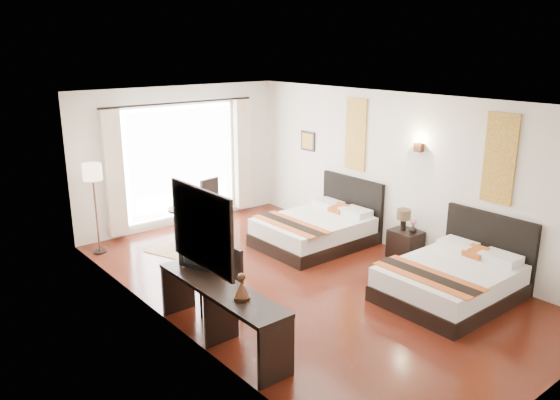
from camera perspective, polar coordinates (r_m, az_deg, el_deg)
floor at (r=8.65m, az=2.45°, el=-8.49°), size 4.50×7.50×0.01m
ceiling at (r=7.91m, az=2.69°, el=10.27°), size 4.50×7.50×0.02m
wall_headboard at (r=9.76m, az=12.46°, el=2.73°), size 0.01×7.50×2.80m
wall_desk at (r=6.94m, az=-11.43°, el=-2.61°), size 0.01×7.50×2.80m
wall_window at (r=11.16m, az=-10.36°, el=4.49°), size 4.50×0.01×2.80m
wall_entry at (r=6.07m, az=26.98°, el=-6.85°), size 4.50×0.01×2.80m
window_glass at (r=11.17m, az=-10.30°, el=3.97°), size 2.40×0.02×2.20m
sheer_curtain at (r=11.12m, az=-10.15°, el=3.92°), size 2.30×0.02×2.10m
drape_left at (r=10.48m, az=-16.95°, el=2.63°), size 0.35×0.14×2.35m
drape_right at (r=11.85m, az=-3.91°, el=4.77°), size 0.35×0.14×2.35m
art_panel_near at (r=8.67m, az=21.98°, el=4.01°), size 0.03×0.50×1.35m
art_panel_far at (r=10.33m, az=7.92°, el=6.78°), size 0.03×0.50×1.35m
wall_sconce at (r=9.39m, az=14.30°, el=5.33°), size 0.10×0.14×0.14m
mirror_frame at (r=6.31m, az=-8.21°, el=-2.92°), size 0.04×1.25×0.95m
mirror_glass at (r=6.32m, az=-8.02°, el=-2.88°), size 0.01×1.12×0.82m
bed_near at (r=8.39m, az=17.68°, el=-7.87°), size 1.99×1.55×1.12m
bed_far at (r=10.09m, az=3.92°, el=-3.03°), size 2.02×1.57×1.14m
nightstand at (r=9.68m, az=12.95°, el=-4.54°), size 0.42×0.52×0.50m
table_lamp at (r=9.53m, az=12.80°, el=-1.64°), size 0.24×0.24×0.37m
vase at (r=9.50m, az=13.73°, el=-2.93°), size 0.16×0.16×0.14m
console_desk at (r=6.88m, az=-6.15°, el=-11.81°), size 0.50×2.20×0.76m
television at (r=7.07m, az=-8.61°, el=-5.91°), size 0.36×0.69×0.41m
bronze_figurine at (r=6.31m, az=-4.02°, el=-9.17°), size 0.21×0.21×0.28m
desk_chair at (r=7.49m, az=-6.05°, el=-10.07°), size 0.48×0.48×0.98m
floor_lamp at (r=9.89m, az=-18.98°, el=2.19°), size 0.33×0.33×1.62m
side_table at (r=10.44m, az=-10.06°, el=-2.49°), size 0.54×0.54×0.63m
fruit_bowl at (r=10.33m, az=-10.30°, el=-0.72°), size 0.28×0.28×0.05m
window_chair at (r=10.83m, az=-6.59°, el=-1.64°), size 0.57×0.57×1.04m
jute_rug at (r=10.25m, az=-9.57°, el=-4.62°), size 1.60×1.35×0.01m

